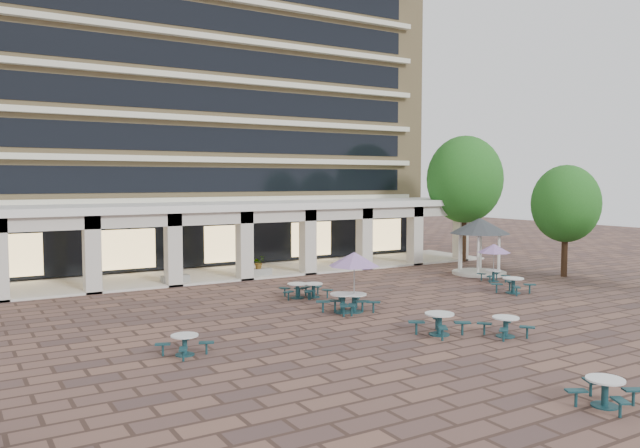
# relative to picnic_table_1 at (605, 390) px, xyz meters

# --- Properties ---
(ground) EXTENTS (120.00, 120.00, 0.00)m
(ground) POSITION_rel_picnic_table_1_xyz_m (-1.59, 11.00, -0.43)
(ground) COLOR brown
(ground) RESTS_ON ground
(apartment_building) EXTENTS (40.00, 15.50, 25.20)m
(apartment_building) POSITION_rel_picnic_table_1_xyz_m (-1.59, 36.47, 12.17)
(apartment_building) COLOR tan
(apartment_building) RESTS_ON ground
(retail_arcade) EXTENTS (42.00, 6.60, 4.40)m
(retail_arcade) POSITION_rel_picnic_table_1_xyz_m (-1.59, 25.80, 2.57)
(retail_arcade) COLOR white
(retail_arcade) RESTS_ON ground
(picnic_table_1) EXTENTS (1.91, 1.91, 0.72)m
(picnic_table_1) POSITION_rel_picnic_table_1_xyz_m (0.00, 0.00, 0.00)
(picnic_table_1) COLOR #163842
(picnic_table_1) RESTS_ON ground
(picnic_table_2) EXTENTS (2.07, 2.07, 0.82)m
(picnic_table_2) POSITION_rel_picnic_table_1_xyz_m (1.40, 7.76, 0.06)
(picnic_table_2) COLOR #163842
(picnic_table_2) RESTS_ON ground
(picnic_table_3) EXTENTS (1.80, 1.80, 0.74)m
(picnic_table_3) POSITION_rel_picnic_table_1_xyz_m (3.31, 6.30, 0.01)
(picnic_table_3) COLOR #163842
(picnic_table_3) RESTS_ON ground
(picnic_table_5) EXTENTS (1.86, 1.86, 0.68)m
(picnic_table_5) POSITION_rel_picnic_table_1_xyz_m (-7.63, 10.05, -0.02)
(picnic_table_5) COLOR #163842
(picnic_table_5) RESTS_ON ground
(picnic_table_6) EXTENTS (2.27, 2.27, 2.63)m
(picnic_table_6) POSITION_rel_picnic_table_1_xyz_m (0.93, 12.73, 1.80)
(picnic_table_6) COLOR #163842
(picnic_table_6) RESTS_ON ground
(picnic_table_7) EXTENTS (1.96, 1.96, 0.80)m
(picnic_table_7) POSITION_rel_picnic_table_1_xyz_m (10.47, 12.34, 0.04)
(picnic_table_7) COLOR #163842
(picnic_table_7) RESTS_ON ground
(picnic_table_9) EXTENTS (1.94, 1.94, 0.73)m
(picnic_table_9) POSITION_rel_picnic_table_1_xyz_m (0.39, 16.87, 0.00)
(picnic_table_9) COLOR #163842
(picnic_table_9) RESTS_ON ground
(picnic_table_10) EXTENTS (1.64, 1.64, 0.70)m
(picnic_table_10) POSITION_rel_picnic_table_1_xyz_m (1.17, 16.65, -0.02)
(picnic_table_10) COLOR #163842
(picnic_table_10) RESTS_ON ground
(picnic_table_11) EXTENTS (1.85, 1.85, 2.14)m
(picnic_table_11) POSITION_rel_picnic_table_1_xyz_m (12.41, 15.51, 1.38)
(picnic_table_11) COLOR #163842
(picnic_table_11) RESTS_ON ground
(picnic_table_13) EXTENTS (2.17, 2.17, 0.83)m
(picnic_table_13) POSITION_rel_picnic_table_1_xyz_m (0.48, 12.94, 0.07)
(picnic_table_13) COLOR #163842
(picnic_table_13) RESTS_ON ground
(gazebo) EXTENTS (3.68, 3.68, 3.42)m
(gazebo) POSITION_rel_picnic_table_1_xyz_m (13.78, 17.97, 2.15)
(gazebo) COLOR beige
(gazebo) RESTS_ON ground
(tree_east_a) EXTENTS (4.01, 4.01, 6.68)m
(tree_east_a) POSITION_rel_picnic_table_1_xyz_m (17.45, 14.66, 3.93)
(tree_east_a) COLOR #3A2717
(tree_east_a) RESTS_ON ground
(tree_east_c) EXTENTS (5.35, 5.35, 8.91)m
(tree_east_c) POSITION_rel_picnic_table_1_xyz_m (17.29, 22.97, 5.39)
(tree_east_c) COLOR #3A2717
(tree_east_c) RESTS_ON ground
(planter_left) EXTENTS (1.50, 0.72, 1.31)m
(planter_left) POSITION_rel_picnic_table_1_xyz_m (-3.44, 23.90, 0.11)
(planter_left) COLOR gray
(planter_left) RESTS_ON ground
(planter_right) EXTENTS (1.50, 0.78, 1.27)m
(planter_right) POSITION_rel_picnic_table_1_xyz_m (1.65, 23.90, 0.08)
(planter_right) COLOR gray
(planter_right) RESTS_ON ground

